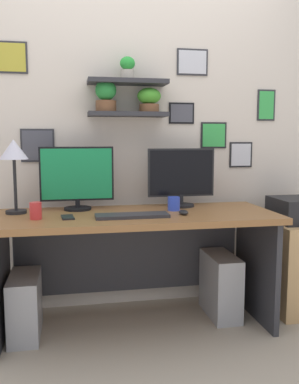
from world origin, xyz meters
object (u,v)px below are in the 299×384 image
Objects in this scene: keyboard at (132,216)px; drawer_cabinet at (298,265)px; computer_mouse at (184,212)px; computer_tower_left at (25,306)px; pen_cup at (36,211)px; computer_tower_right at (220,285)px; coffee_mug at (174,204)px; desk at (134,243)px; cell_phone at (68,217)px; monitor_left at (77,177)px; desk_lamp at (14,155)px; monitor_right at (181,176)px.

keyboard is 0.69× the size of drawer_cabinet.
computer_mouse is 1.14m from computer_tower_left.
computer_tower_left is (-0.09, 0.08, -0.61)m from pen_cup.
pen_cup reaches higher than computer_tower_right.
computer_mouse is at bearing -82.32° from coffee_mug.
desk is 0.49m from cell_phone.
monitor_left is 0.42m from desk_lamp.
cell_phone is (-0.38, 0.05, -0.01)m from keyboard.
cell_phone is 1.68m from drawer_cabinet.
computer_tower_right is (1.21, 0.14, -0.59)m from pen_cup.
computer_mouse is (0.33, 0.02, 0.01)m from keyboard.
monitor_right is 0.24m from coffee_mug.
desk is 0.67m from pen_cup.
keyboard is 4.89× the size of coffee_mug.
computer_tower_left is at bearing -71.39° from desk_lamp.
monitor_right is 1.16× the size of computer_tower_left.
desk reaches higher than computer_tower_right.
monitor_left is 1.10× the size of keyboard.
computer_tower_left is (-0.98, 0.11, -0.57)m from computer_mouse.
pen_cup is at bearing -130.34° from monitor_left.
monitor_left is 1.68m from drawer_cabinet.
computer_tower_left is (-0.27, 0.08, -0.56)m from cell_phone.
coffee_mug is 0.21× the size of computer_tower_right.
coffee_mug is (1.00, -0.08, -0.32)m from desk_lamp.
drawer_cabinet is at bearing -8.90° from monitor_right.
desk is 0.57m from monitor_right.
pen_cup is 1.87m from drawer_cabinet.
drawer_cabinet is at bearing -4.85° from monitor_left.
keyboard is at bearing -12.62° from cell_phone.
monitor_left is 0.87m from computer_tower_left.
monitor_left is 0.42m from pen_cup.
monitor_right is at bearing 14.98° from cell_phone.
desk_lamp reaches higher than pen_cup.
desk_lamp reaches higher than drawer_cabinet.
coffee_mug reaches higher than computer_mouse.
coffee_mug is (0.30, 0.18, 0.04)m from keyboard.
computer_tower_left is at bearing 173.75° from computer_mouse.
cell_phone is at bearing -102.65° from monitor_left.
desk is at bearing -24.30° from monitor_left.
monitor_left is (-0.36, 0.16, 0.42)m from desk.
monitor_left is at bearing 31.72° from computer_tower_left.
desk_lamp is 3.32× the size of cell_phone.
keyboard is at bearing -46.88° from monitor_left.
desk_lamp is at bearing 140.16° from cell_phone.
keyboard is 0.36m from coffee_mug.
cell_phone is at bearing -16.57° from computer_tower_left.
pen_cup is at bearing 175.29° from keyboard.
monitor_left is at bearing 165.99° from coffee_mug.
desk_lamp is at bearing 108.61° from computer_tower_left.
keyboard is 0.95× the size of desk_lamp.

